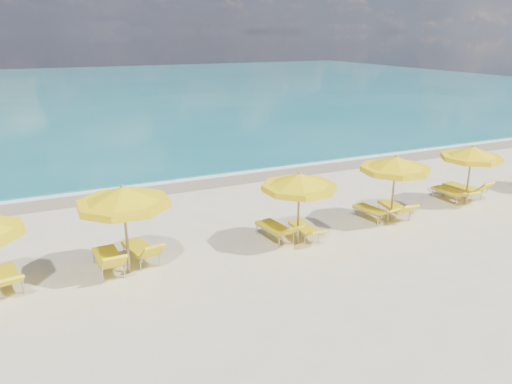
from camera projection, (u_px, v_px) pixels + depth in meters
name	position (u px, v px, depth m)	size (l,w,h in m)	color
ground_plane	(276.00, 240.00, 16.19)	(120.00, 120.00, 0.00)	beige
ocean	(84.00, 90.00, 57.51)	(120.00, 80.00, 0.30)	#146D73
wet_sand_band	(200.00, 181.00, 22.56)	(120.00, 2.60, 0.01)	tan
foam_line	(195.00, 177.00, 23.25)	(120.00, 1.20, 0.03)	white
whitecap_near	(45.00, 151.00, 28.39)	(14.00, 0.36, 0.05)	white
whitecap_far	(227.00, 116.00, 40.11)	(18.00, 0.30, 0.05)	white
umbrella_3	(123.00, 198.00, 13.37)	(3.37, 3.37, 2.58)	tan
umbrella_4	(299.00, 182.00, 15.29)	(3.04, 3.04, 2.39)	tan
umbrella_5	(395.00, 165.00, 17.14)	(3.00, 3.00, 2.45)	tan
umbrella_6	(472.00, 154.00, 19.09)	(2.70, 2.70, 2.33)	tan
lounger_2_right	(8.00, 280.00, 13.09)	(0.87, 1.86, 0.76)	#A5A8AD
lounger_3_left	(109.00, 263.00, 14.01)	(0.72, 1.97, 0.93)	#A5A8AD
lounger_3_right	(141.00, 254.00, 14.62)	(0.95, 1.91, 0.90)	#A5A8AD
lounger_4_left	(276.00, 233.00, 16.16)	(0.87, 1.98, 0.84)	#A5A8AD
lounger_4_right	(304.00, 232.00, 16.28)	(0.63, 1.74, 0.65)	#A5A8AD
lounger_5_left	(372.00, 214.00, 17.91)	(0.86, 1.84, 0.71)	#A5A8AD
lounger_5_right	(395.00, 211.00, 18.17)	(0.86, 1.87, 0.81)	#A5A8AD
lounger_6_left	(451.00, 195.00, 19.86)	(0.65, 1.95, 0.73)	#A5A8AD
lounger_6_right	(464.00, 192.00, 20.28)	(0.89, 1.99, 0.93)	#A5A8AD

